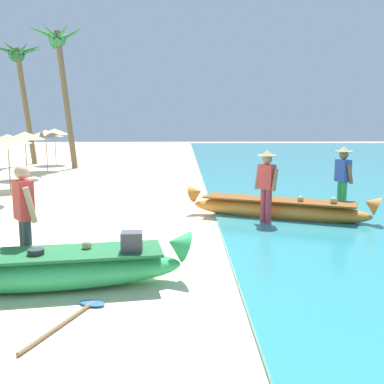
% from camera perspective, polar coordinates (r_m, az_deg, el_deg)
% --- Properties ---
extents(ground_plane, '(80.00, 80.00, 0.00)m').
position_cam_1_polar(ground_plane, '(8.33, -12.46, -8.07)').
color(ground_plane, beige).
extents(boat_green_foreground, '(4.10, 1.41, 0.86)m').
position_cam_1_polar(boat_green_foreground, '(6.94, -16.93, -9.13)').
color(boat_green_foreground, '#38B760').
rests_on(boat_green_foreground, ground).
extents(boat_orange_midground, '(4.41, 2.40, 0.81)m').
position_cam_1_polar(boat_orange_midground, '(11.15, 10.63, -2.08)').
color(boat_orange_midground, orange).
rests_on(boat_orange_midground, ground).
extents(person_vendor_hatted, '(0.53, 0.52, 1.75)m').
position_cam_1_polar(person_vendor_hatted, '(10.41, 9.31, 1.19)').
color(person_vendor_hatted, '#B2383D').
rests_on(person_vendor_hatted, ground).
extents(person_tourist_customer, '(0.49, 0.56, 1.76)m').
position_cam_1_polar(person_tourist_customer, '(7.43, -20.22, -2.60)').
color(person_tourist_customer, '#333842').
rests_on(person_tourist_customer, ground).
extents(person_vendor_assistant, '(0.44, 0.58, 1.78)m').
position_cam_1_polar(person_vendor_assistant, '(11.71, 18.33, 1.83)').
color(person_vendor_assistant, green).
rests_on(person_vendor_assistant, ground).
extents(parasol_row_1, '(1.60, 1.60, 1.91)m').
position_cam_1_polar(parasol_row_1, '(16.85, -22.07, 6.17)').
color(parasol_row_1, '#8E6B47').
rests_on(parasol_row_1, ground).
extents(parasol_row_2, '(1.60, 1.60, 1.91)m').
position_cam_1_polar(parasol_row_2, '(19.71, -20.17, 6.63)').
color(parasol_row_2, '#8E6B47').
rests_on(parasol_row_2, ground).
extents(parasol_row_3, '(1.60, 1.60, 1.91)m').
position_cam_1_polar(parasol_row_3, '(22.39, -17.82, 6.99)').
color(parasol_row_3, '#8E6B47').
rests_on(parasol_row_3, ground).
extents(parasol_row_4, '(1.60, 1.60, 1.91)m').
position_cam_1_polar(parasol_row_4, '(25.17, -16.80, 7.24)').
color(parasol_row_4, '#8E6B47').
rests_on(parasol_row_4, ground).
extents(palm_tree_tall_inland, '(2.77, 2.66, 6.37)m').
position_cam_1_polar(palm_tree_tall_inland, '(26.39, -20.79, 14.70)').
color(palm_tree_tall_inland, brown).
rests_on(palm_tree_tall_inland, ground).
extents(palm_tree_leaning_seaward, '(2.68, 2.59, 6.84)m').
position_cam_1_polar(palm_tree_leaning_seaward, '(23.53, -16.28, 16.44)').
color(palm_tree_leaning_seaward, brown).
rests_on(palm_tree_leaning_seaward, ground).
extents(paddle, '(0.74, 1.49, 0.05)m').
position_cam_1_polar(paddle, '(6.00, -14.67, -14.82)').
color(paddle, '#8E6B47').
rests_on(paddle, ground).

